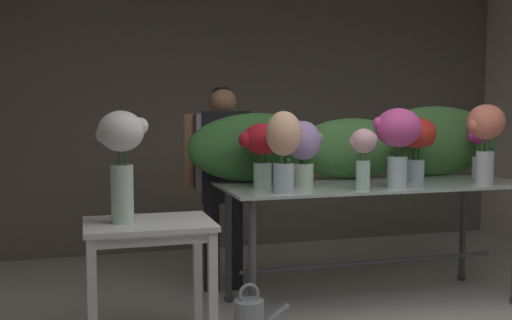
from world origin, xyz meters
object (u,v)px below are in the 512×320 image
(vase_magenta_snapdragons, at_px, (480,141))
(vase_peach_stock, at_px, (284,144))
(vase_coral_hydrangea, at_px, (485,133))
(display_table_glass, at_px, (372,202))
(vase_fuchsia_dahlias, at_px, (398,136))
(florist, at_px, (223,166))
(vase_scarlet_ranunculus, at_px, (416,139))
(vase_crimson_carnations, at_px, (262,146))
(side_table_white, at_px, (149,240))
(watering_can, at_px, (250,319))
(vase_lilac_tulips, at_px, (303,148))
(vase_white_roses_tall, at_px, (121,152))
(vase_blush_lilies, at_px, (363,152))

(vase_magenta_snapdragons, distance_m, vase_peach_stock, 1.76)
(vase_coral_hydrangea, xyz_separation_m, vase_magenta_snapdragons, (0.25, 0.38, -0.08))
(display_table_glass, xyz_separation_m, vase_fuchsia_dahlias, (0.05, -0.25, 0.48))
(vase_magenta_snapdragons, bearing_deg, florist, 165.74)
(vase_scarlet_ranunculus, distance_m, vase_peach_stock, 1.13)
(vase_crimson_carnations, bearing_deg, vase_peach_stock, -79.52)
(vase_scarlet_ranunculus, bearing_deg, vase_peach_stock, -165.57)
(florist, distance_m, vase_magenta_snapdragons, 1.96)
(side_table_white, distance_m, watering_can, 0.77)
(vase_lilac_tulips, bearing_deg, vase_crimson_carnations, 174.38)
(vase_peach_stock, bearing_deg, watering_can, -152.97)
(florist, relative_size, vase_white_roses_tall, 2.45)
(vase_scarlet_ranunculus, xyz_separation_m, vase_white_roses_tall, (-2.08, -0.37, -0.02))
(vase_fuchsia_dahlias, distance_m, vase_lilac_tulips, 0.63)
(vase_peach_stock, xyz_separation_m, watering_can, (-0.25, -0.13, -1.04))
(display_table_glass, distance_m, vase_fuchsia_dahlias, 0.54)
(florist, distance_m, vase_peach_stock, 0.92)
(vase_blush_lilies, bearing_deg, display_table_glass, 53.29)
(florist, height_order, watering_can, florist)
(vase_coral_hydrangea, relative_size, watering_can, 1.56)
(florist, xyz_separation_m, vase_lilac_tulips, (0.40, -0.63, 0.17))
(vase_blush_lilies, xyz_separation_m, vase_peach_stock, (-0.53, 0.02, 0.06))
(vase_crimson_carnations, bearing_deg, vase_lilac_tulips, -5.62)
(side_table_white, bearing_deg, vase_fuchsia_dahlias, 3.90)
(vase_crimson_carnations, distance_m, watering_can, 1.11)
(side_table_white, distance_m, vase_scarlet_ranunculus, 2.04)
(vase_fuchsia_dahlias, bearing_deg, vase_scarlet_ranunculus, 41.32)
(vase_crimson_carnations, relative_size, watering_can, 1.21)
(side_table_white, xyz_separation_m, vase_lilac_tulips, (1.06, 0.34, 0.48))
(florist, relative_size, watering_can, 4.38)
(florist, relative_size, vase_crimson_carnations, 3.63)
(vase_crimson_carnations, xyz_separation_m, vase_scarlet_ranunculus, (1.15, 0.00, 0.03))
(display_table_glass, bearing_deg, vase_white_roses_tall, -168.13)
(vase_lilac_tulips, height_order, vase_magenta_snapdragons, vase_magenta_snapdragons)
(vase_peach_stock, height_order, watering_can, vase_peach_stock)
(side_table_white, relative_size, florist, 0.48)
(vase_crimson_carnations, xyz_separation_m, vase_coral_hydrangea, (1.52, -0.26, 0.08))
(florist, height_order, vase_scarlet_ranunculus, florist)
(vase_magenta_snapdragons, distance_m, vase_blush_lilies, 1.26)
(vase_lilac_tulips, xyz_separation_m, vase_magenta_snapdragons, (1.49, 0.15, 0.02))
(vase_magenta_snapdragons, xyz_separation_m, vase_white_roses_tall, (-2.70, -0.49, 0.01))
(vase_coral_hydrangea, distance_m, vase_magenta_snapdragons, 0.46)
(vase_blush_lilies, bearing_deg, vase_lilac_tulips, 137.90)
(vase_magenta_snapdragons, bearing_deg, vase_white_roses_tall, -169.75)
(display_table_glass, xyz_separation_m, vase_peach_stock, (-0.76, -0.28, 0.44))
(vase_white_roses_tall, relative_size, watering_can, 1.78)
(vase_coral_hydrangea, bearing_deg, vase_scarlet_ranunculus, 145.01)
(watering_can, bearing_deg, vase_coral_hydrangea, 4.95)
(florist, xyz_separation_m, vase_scarlet_ranunculus, (1.27, -0.60, 0.21))
(vase_coral_hydrangea, distance_m, vase_scarlet_ranunculus, 0.46)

